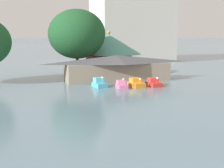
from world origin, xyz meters
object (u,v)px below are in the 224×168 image
pedal_boat_pink (121,85)px  green_roof_pavilion (109,50)px  boathouse (117,67)px  pedal_boat_orange (136,83)px  shoreline_tree_mid (77,34)px  pedal_boat_cyan (99,83)px  pedal_boat_red (154,83)px  background_building_block (131,19)px

pedal_boat_pink → green_roof_pavilion: 19.14m
boathouse → green_roof_pavilion: size_ratio=1.40×
pedal_boat_orange → shoreline_tree_mid: shoreline_tree_mid is taller
pedal_boat_cyan → pedal_boat_red: bearing=71.0°
background_building_block → boathouse: bearing=-112.8°
boathouse → pedal_boat_red: bearing=-63.8°
pedal_boat_red → green_roof_pavilion: (-1.76, 18.16, 4.01)m
pedal_boat_cyan → pedal_boat_red: (7.93, -1.49, -0.06)m
background_building_block → green_roof_pavilion: bearing=-118.0°
pedal_boat_cyan → background_building_block: 49.88m
pedal_boat_red → background_building_block: bearing=161.8°
pedal_boat_orange → green_roof_pavilion: bearing=170.8°
pedal_boat_cyan → shoreline_tree_mid: size_ratio=0.24×
background_building_block → pedal_boat_orange: bearing=-108.8°
green_roof_pavilion → boathouse: bearing=-98.7°
green_roof_pavilion → background_building_block: bearing=62.0°
green_roof_pavilion → shoreline_tree_mid: shoreline_tree_mid is taller
pedal_boat_pink → pedal_boat_orange: bearing=104.7°
pedal_boat_orange → background_building_block: (15.35, 45.08, 11.80)m
pedal_boat_red → pedal_boat_pink: bearing=-89.9°
pedal_boat_cyan → background_building_block: background_building_block is taller
green_roof_pavilion → background_building_block: size_ratio=0.53×
pedal_boat_orange → pedal_boat_cyan: bearing=-109.1°
pedal_boat_pink → pedal_boat_orange: size_ratio=0.86×
pedal_boat_red → boathouse: (-3.46, 7.05, 1.73)m
pedal_boat_orange → background_building_block: 49.06m
pedal_boat_orange → pedal_boat_red: bearing=77.6°
pedal_boat_orange → shoreline_tree_mid: size_ratio=0.25×
pedal_boat_pink → green_roof_pavilion: bearing=172.2°
green_roof_pavilion → shoreline_tree_mid: (-7.43, -5.79, 3.21)m
green_roof_pavilion → background_building_block: 31.78m
background_building_block → pedal_boat_red: bearing=-105.6°
pedal_boat_pink → background_building_block: bearing=161.2°
pedal_boat_cyan → pedal_boat_red: pedal_boat_cyan is taller
pedal_boat_orange → green_roof_pavilion: size_ratio=0.23×
pedal_boat_cyan → green_roof_pavilion: 18.21m
boathouse → pedal_boat_pink: bearing=-102.8°
pedal_boat_pink → green_roof_pavilion: green_roof_pavilion is taller
boathouse → background_building_block: size_ratio=0.75×
pedal_boat_red → green_roof_pavilion: bearing=-177.0°
pedal_boat_cyan → background_building_block: (20.61, 43.88, 11.76)m
pedal_boat_orange → pedal_boat_pink: bearing=-84.1°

